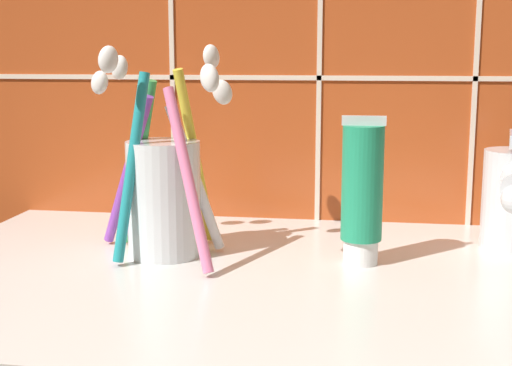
% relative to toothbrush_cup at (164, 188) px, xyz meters
% --- Properties ---
extents(sink_counter, '(0.62, 0.39, 0.02)m').
position_rel_toothbrush_cup_xyz_m(sink_counter, '(0.11, -0.04, -0.07)').
color(sink_counter, silver).
rests_on(sink_counter, ground).
extents(tile_wall_backsplash, '(0.72, 0.02, 0.45)m').
position_rel_toothbrush_cup_xyz_m(tile_wall_backsplash, '(0.11, 0.16, 0.14)').
color(tile_wall_backsplash, '#AD471E').
rests_on(tile_wall_backsplash, ground).
extents(toothbrush_cup, '(0.15, 0.14, 0.19)m').
position_rel_toothbrush_cup_xyz_m(toothbrush_cup, '(0.00, 0.00, 0.00)').
color(toothbrush_cup, silver).
rests_on(toothbrush_cup, sink_counter).
extents(toothpaste_tube, '(0.04, 0.03, 0.13)m').
position_rel_toothbrush_cup_xyz_m(toothpaste_tube, '(0.17, -0.00, 0.00)').
color(toothpaste_tube, white).
rests_on(toothpaste_tube, sink_counter).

